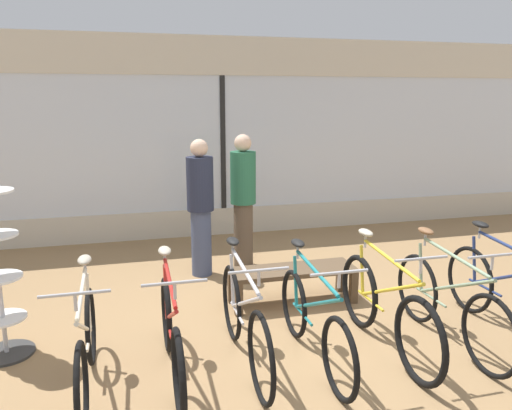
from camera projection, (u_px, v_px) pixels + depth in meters
The scene contains 12 objects.
ground_plane at pixel (302, 339), 4.77m from camera, with size 24.00×24.00×0.00m, color #99754C.
shop_back_wall at pixel (223, 136), 8.09m from camera, with size 12.00×0.08×3.20m.
bicycle_far_left at pixel (86, 347), 3.85m from camera, with size 0.46×1.65×1.01m.
bicycle_left at pixel (172, 335), 4.05m from camera, with size 0.46×1.71×1.02m.
bicycle_center_left at pixel (244, 321), 4.25m from camera, with size 0.46×1.77×1.04m.
bicycle_center at pixel (313, 322), 4.30m from camera, with size 0.46×1.72×1.01m.
bicycle_center_right at pixel (385, 309), 4.50m from camera, with size 0.46×1.81×1.05m.
bicycle_right at pixel (448, 304), 4.62m from camera, with size 0.46×1.77×1.03m.
bicycle_far_right at pixel (504, 294), 4.85m from camera, with size 0.46×1.76×1.04m.
display_bench at pixel (293, 274), 5.56m from camera, with size 1.40×0.44×0.41m.
customer_near_rack at pixel (243, 198), 6.66m from camera, with size 0.48×0.48×1.79m.
customer_by_window at pixel (200, 205), 6.32m from camera, with size 0.43×0.43×1.76m.
Camera 1 is at (-1.54, -4.13, 2.28)m, focal length 35.00 mm.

